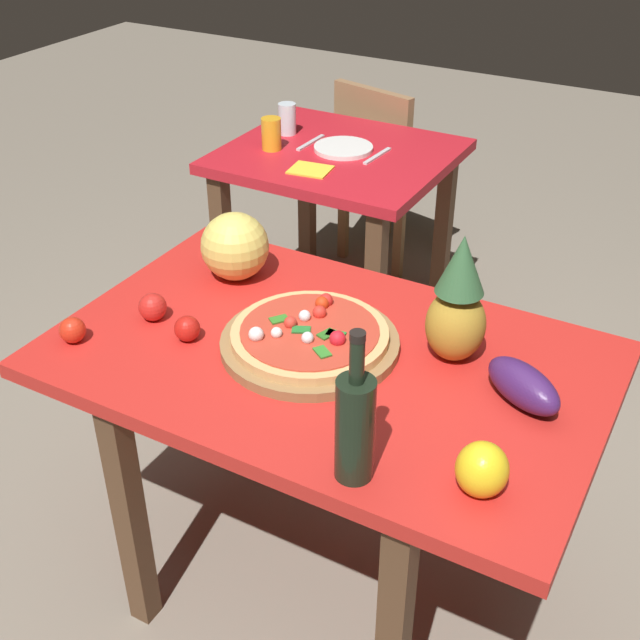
% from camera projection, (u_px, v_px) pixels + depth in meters
% --- Properties ---
extents(ground_plane, '(10.00, 10.00, 0.00)m').
position_uv_depth(ground_plane, '(326.00, 571.00, 2.33)').
color(ground_plane, gray).
extents(display_table, '(1.29, 0.82, 0.76)m').
position_uv_depth(display_table, '(327.00, 385.00, 1.97)').
color(display_table, brown).
rests_on(display_table, ground_plane).
extents(background_table, '(0.81, 0.74, 0.76)m').
position_uv_depth(background_table, '(338.00, 185.00, 3.09)').
color(background_table, brown).
rests_on(background_table, ground_plane).
extents(dining_chair, '(0.48, 0.48, 0.85)m').
position_uv_depth(dining_chair, '(385.00, 165.00, 3.64)').
color(dining_chair, olive).
rests_on(dining_chair, ground_plane).
extents(pizza_board, '(0.43, 0.43, 0.02)m').
position_uv_depth(pizza_board, '(310.00, 343.00, 1.93)').
color(pizza_board, olive).
rests_on(pizza_board, display_table).
extents(pizza, '(0.37, 0.37, 0.05)m').
position_uv_depth(pizza, '(310.00, 333.00, 1.92)').
color(pizza, '#E1A967').
rests_on(pizza, pizza_board).
extents(wine_bottle, '(0.08, 0.08, 0.33)m').
position_uv_depth(wine_bottle, '(355.00, 425.00, 1.51)').
color(wine_bottle, black).
rests_on(wine_bottle, display_table).
extents(pineapple_left, '(0.14, 0.14, 0.32)m').
position_uv_depth(pineapple_left, '(458.00, 305.00, 1.83)').
color(pineapple_left, '#AF882B').
rests_on(pineapple_left, display_table).
extents(melon, '(0.18, 0.18, 0.18)m').
position_uv_depth(melon, '(235.00, 246.00, 2.18)').
color(melon, '#E3CC5E').
rests_on(melon, display_table).
extents(bell_pepper, '(0.10, 0.10, 0.11)m').
position_uv_depth(bell_pepper, '(482.00, 469.00, 1.52)').
color(bell_pepper, yellow).
rests_on(bell_pepper, display_table).
extents(eggplant, '(0.22, 0.18, 0.09)m').
position_uv_depth(eggplant, '(523.00, 385.00, 1.74)').
color(eggplant, '#3F1E59').
rests_on(eggplant, display_table).
extents(tomato_by_bottle, '(0.06, 0.06, 0.06)m').
position_uv_depth(tomato_by_bottle, '(72.00, 330.00, 1.95)').
color(tomato_by_bottle, red).
rests_on(tomato_by_bottle, display_table).
extents(tomato_at_corner, '(0.06, 0.06, 0.06)m').
position_uv_depth(tomato_at_corner, '(187.00, 329.00, 1.95)').
color(tomato_at_corner, red).
rests_on(tomato_at_corner, display_table).
extents(tomato_near_board, '(0.07, 0.07, 0.07)m').
position_uv_depth(tomato_near_board, '(153.00, 307.00, 2.03)').
color(tomato_near_board, red).
rests_on(tomato_near_board, display_table).
extents(drinking_glass_juice, '(0.07, 0.07, 0.12)m').
position_uv_depth(drinking_glass_juice, '(271.00, 134.00, 3.01)').
color(drinking_glass_juice, gold).
rests_on(drinking_glass_juice, background_table).
extents(drinking_glass_water, '(0.07, 0.07, 0.12)m').
position_uv_depth(drinking_glass_water, '(287.00, 119.00, 3.14)').
color(drinking_glass_water, silver).
rests_on(drinking_glass_water, background_table).
extents(dinner_plate, '(0.22, 0.22, 0.02)m').
position_uv_depth(dinner_plate, '(343.00, 148.00, 3.02)').
color(dinner_plate, white).
rests_on(dinner_plate, background_table).
extents(fork_utensil, '(0.02, 0.18, 0.01)m').
position_uv_depth(fork_utensil, '(311.00, 143.00, 3.08)').
color(fork_utensil, silver).
rests_on(fork_utensil, background_table).
extents(knife_utensil, '(0.03, 0.18, 0.01)m').
position_uv_depth(knife_utensil, '(377.00, 156.00, 2.97)').
color(knife_utensil, silver).
rests_on(knife_utensil, background_table).
extents(napkin_folded, '(0.15, 0.14, 0.01)m').
position_uv_depth(napkin_folded, '(310.00, 170.00, 2.86)').
color(napkin_folded, yellow).
rests_on(napkin_folded, background_table).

